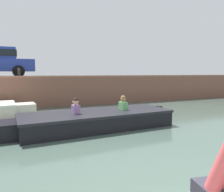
# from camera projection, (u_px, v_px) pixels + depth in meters

# --- Properties ---
(ground_plane) EXTENTS (400.00, 400.00, 0.00)m
(ground_plane) POSITION_uv_depth(u_px,v_px,m) (81.00, 132.00, 6.65)
(ground_plane) COLOR #42564C
(far_quay_wall) EXTENTS (60.00, 6.00, 1.56)m
(far_quay_wall) POSITION_uv_depth(u_px,v_px,m) (47.00, 89.00, 14.03)
(far_quay_wall) COLOR brown
(far_quay_wall) RESTS_ON ground
(far_wall_coping) EXTENTS (60.00, 0.24, 0.08)m
(far_wall_coping) POSITION_uv_depth(u_px,v_px,m) (53.00, 76.00, 11.32)
(far_wall_coping) COLOR #925F4C
(far_wall_coping) RESTS_ON far_quay_wall
(motorboat_passing) EXTENTS (5.94, 1.94, 1.02)m
(motorboat_passing) POSITION_uv_depth(u_px,v_px,m) (91.00, 120.00, 7.00)
(motorboat_passing) COLOR black
(motorboat_passing) RESTS_ON ground
(mooring_bollard_mid) EXTENTS (0.15, 0.15, 0.45)m
(mooring_bollard_mid) POSITION_uv_depth(u_px,v_px,m) (19.00, 73.00, 10.77)
(mooring_bollard_mid) COLOR #2D2B28
(mooring_bollard_mid) RESTS_ON far_quay_wall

